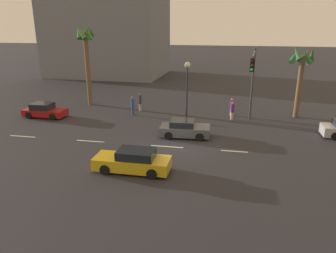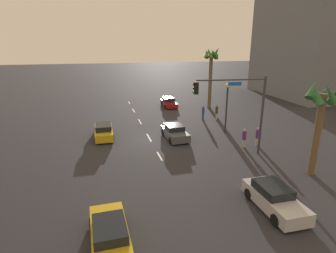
{
  "view_description": "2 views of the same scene",
  "coord_description": "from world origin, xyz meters",
  "px_view_note": "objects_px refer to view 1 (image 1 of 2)",
  "views": [
    {
      "loc": [
        3.49,
        -21.54,
        8.73
      ],
      "look_at": [
        -0.82,
        1.04,
        1.22
      ],
      "focal_mm": 34.17,
      "sensor_mm": 36.0,
      "label": 1
    },
    {
      "loc": [
        25.03,
        -4.57,
        9.09
      ],
      "look_at": [
        -0.11,
        1.82,
        1.2
      ],
      "focal_mm": 29.44,
      "sensor_mm": 36.0,
      "label": 2
    }
  ],
  "objects_px": {
    "car_1": "(44,111)",
    "pedestrian_1": "(133,105)",
    "traffic_signal": "(253,75)",
    "building_2": "(107,18)",
    "streetlamp": "(187,78)",
    "pedestrian_0": "(232,107)",
    "palm_tree_0": "(301,67)",
    "palm_tree_1": "(86,47)",
    "car_0": "(133,161)",
    "pedestrian_3": "(140,102)",
    "pedestrian_2": "(232,110)",
    "car_2": "(184,129)"
  },
  "relations": [
    {
      "from": "car_2",
      "to": "pedestrian_0",
      "type": "height_order",
      "value": "pedestrian_0"
    },
    {
      "from": "pedestrian_0",
      "to": "palm_tree_0",
      "type": "distance_m",
      "value": 7.24
    },
    {
      "from": "traffic_signal",
      "to": "pedestrian_3",
      "type": "xyz_separation_m",
      "value": [
        -10.79,
        2.94,
        -3.53
      ]
    },
    {
      "from": "traffic_signal",
      "to": "palm_tree_0",
      "type": "bearing_deg",
      "value": 37.86
    },
    {
      "from": "traffic_signal",
      "to": "building_2",
      "type": "xyz_separation_m",
      "value": [
        -22.57,
        25.52,
        4.92
      ]
    },
    {
      "from": "pedestrian_1",
      "to": "car_1",
      "type": "bearing_deg",
      "value": -164.79
    },
    {
      "from": "car_2",
      "to": "pedestrian_1",
      "type": "height_order",
      "value": "pedestrian_1"
    },
    {
      "from": "car_2",
      "to": "palm_tree_1",
      "type": "distance_m",
      "value": 15.58
    },
    {
      "from": "car_0",
      "to": "pedestrian_0",
      "type": "bearing_deg",
      "value": 66.59
    },
    {
      "from": "car_0",
      "to": "traffic_signal",
      "type": "height_order",
      "value": "traffic_signal"
    },
    {
      "from": "car_0",
      "to": "pedestrian_3",
      "type": "distance_m",
      "value": 14.08
    },
    {
      "from": "car_0",
      "to": "pedestrian_0",
      "type": "height_order",
      "value": "pedestrian_0"
    },
    {
      "from": "car_1",
      "to": "pedestrian_1",
      "type": "bearing_deg",
      "value": 15.21
    },
    {
      "from": "car_0",
      "to": "car_2",
      "type": "xyz_separation_m",
      "value": [
        2.21,
        6.79,
        -0.01
      ]
    },
    {
      "from": "streetlamp",
      "to": "pedestrian_0",
      "type": "height_order",
      "value": "streetlamp"
    },
    {
      "from": "pedestrian_1",
      "to": "pedestrian_3",
      "type": "xyz_separation_m",
      "value": [
        0.3,
        1.65,
        -0.01
      ]
    },
    {
      "from": "car_0",
      "to": "traffic_signal",
      "type": "distance_m",
      "value": 13.61
    },
    {
      "from": "palm_tree_0",
      "to": "palm_tree_1",
      "type": "distance_m",
      "value": 21.62
    },
    {
      "from": "traffic_signal",
      "to": "palm_tree_1",
      "type": "distance_m",
      "value": 17.68
    },
    {
      "from": "car_2",
      "to": "pedestrian_1",
      "type": "bearing_deg",
      "value": 138.33
    },
    {
      "from": "pedestrian_0",
      "to": "pedestrian_2",
      "type": "height_order",
      "value": "pedestrian_0"
    },
    {
      "from": "pedestrian_1",
      "to": "building_2",
      "type": "distance_m",
      "value": 28.11
    },
    {
      "from": "car_1",
      "to": "pedestrian_3",
      "type": "height_order",
      "value": "pedestrian_3"
    },
    {
      "from": "palm_tree_0",
      "to": "building_2",
      "type": "bearing_deg",
      "value": 140.98
    },
    {
      "from": "car_1",
      "to": "palm_tree_0",
      "type": "xyz_separation_m",
      "value": [
        23.82,
        4.47,
        4.17
      ]
    },
    {
      "from": "pedestrian_2",
      "to": "palm_tree_0",
      "type": "xyz_separation_m",
      "value": [
        6.03,
        2.04,
        3.87
      ]
    },
    {
      "from": "pedestrian_1",
      "to": "pedestrian_2",
      "type": "bearing_deg",
      "value": 1.26
    },
    {
      "from": "car_1",
      "to": "pedestrian_3",
      "type": "relative_size",
      "value": 2.19
    },
    {
      "from": "traffic_signal",
      "to": "pedestrian_3",
      "type": "distance_m",
      "value": 11.73
    },
    {
      "from": "streetlamp",
      "to": "traffic_signal",
      "type": "bearing_deg",
      "value": -16.67
    },
    {
      "from": "car_1",
      "to": "palm_tree_1",
      "type": "bearing_deg",
      "value": 67.59
    },
    {
      "from": "palm_tree_0",
      "to": "pedestrian_3",
      "type": "bearing_deg",
      "value": -177.75
    },
    {
      "from": "traffic_signal",
      "to": "palm_tree_0",
      "type": "xyz_separation_m",
      "value": [
        4.56,
        3.54,
        0.28
      ]
    },
    {
      "from": "car_1",
      "to": "palm_tree_0",
      "type": "distance_m",
      "value": 24.59
    },
    {
      "from": "car_2",
      "to": "traffic_signal",
      "type": "distance_m",
      "value": 7.6
    },
    {
      "from": "car_1",
      "to": "streetlamp",
      "type": "distance_m",
      "value": 14.07
    },
    {
      "from": "car_0",
      "to": "palm_tree_1",
      "type": "distance_m",
      "value": 18.9
    },
    {
      "from": "pedestrian_2",
      "to": "pedestrian_3",
      "type": "xyz_separation_m",
      "value": [
        -9.32,
        1.44,
        0.07
      ]
    },
    {
      "from": "building_2",
      "to": "car_1",
      "type": "bearing_deg",
      "value": -80.67
    },
    {
      "from": "traffic_signal",
      "to": "pedestrian_2",
      "type": "bearing_deg",
      "value": 134.44
    },
    {
      "from": "palm_tree_0",
      "to": "palm_tree_1",
      "type": "bearing_deg",
      "value": 177.25
    },
    {
      "from": "traffic_signal",
      "to": "pedestrian_1",
      "type": "bearing_deg",
      "value": 173.36
    },
    {
      "from": "pedestrian_1",
      "to": "car_0",
      "type": "bearing_deg",
      "value": -73.07
    },
    {
      "from": "pedestrian_3",
      "to": "palm_tree_0",
      "type": "xyz_separation_m",
      "value": [
        15.35,
        0.6,
        3.81
      ]
    },
    {
      "from": "car_0",
      "to": "building_2",
      "type": "height_order",
      "value": "building_2"
    },
    {
      "from": "car_0",
      "to": "pedestrian_1",
      "type": "distance_m",
      "value": 12.57
    },
    {
      "from": "palm_tree_0",
      "to": "building_2",
      "type": "distance_m",
      "value": 35.22
    },
    {
      "from": "pedestrian_0",
      "to": "palm_tree_1",
      "type": "bearing_deg",
      "value": 173.84
    },
    {
      "from": "streetlamp",
      "to": "pedestrian_1",
      "type": "height_order",
      "value": "streetlamp"
    },
    {
      "from": "pedestrian_0",
      "to": "pedestrian_1",
      "type": "bearing_deg",
      "value": -170.42
    }
  ]
}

